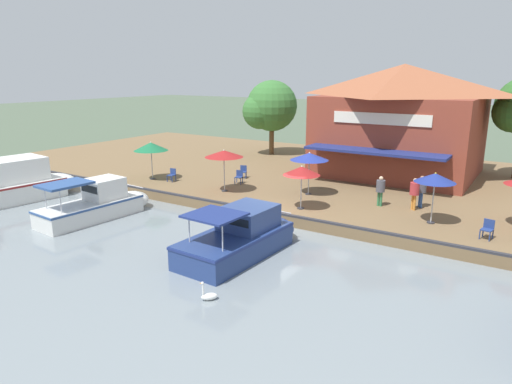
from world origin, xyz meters
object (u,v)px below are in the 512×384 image
Objects in this scene: waterfront_restaurant at (401,119)px; cafe_chair_back_row_seat at (488,228)px; motorboat_second_along at (11,186)px; motorboat_fourth_along at (100,204)px; cafe_chair_under_first_umbrella at (243,171)px; person_near_entrance at (422,188)px; person_mid_patio at (381,188)px; patio_umbrella_back_row at (151,147)px; person_at_quay_edge at (415,190)px; cafe_chair_far_corner_seat at (239,176)px; patio_umbrella_mid_patio_right at (435,178)px; motorboat_outer_channel at (244,235)px; patio_umbrella_by_entrance at (224,154)px; cafe_chair_mid_patio at (172,174)px; patio_umbrella_mid_patio_left at (302,171)px; tree_upstream_bank at (269,107)px; swan at (209,296)px; patio_umbrella_far_corner at (309,157)px.

waterfront_restaurant reaches higher than cafe_chair_back_row_seat.
motorboat_fourth_along is at bearing 96.12° from motorboat_second_along.
cafe_chair_under_first_umbrella is 1.00× the size of cafe_chair_back_row_seat.
person_mid_patio is at bearing -65.03° from person_near_entrance.
motorboat_fourth_along is (6.33, 2.50, -2.02)m from patio_umbrella_back_row.
person_at_quay_edge is (-0.23, 1.71, 0.04)m from person_mid_patio.
cafe_chair_far_corner_seat is at bearing -100.49° from cafe_chair_back_row_seat.
patio_umbrella_mid_patio_right is at bearing 23.92° from person_near_entrance.
patio_umbrella_back_row is 6.34m from cafe_chair_under_first_umbrella.
person_near_entrance is 10.46m from motorboat_outer_channel.
patio_umbrella_by_entrance is 2.99× the size of cafe_chair_mid_patio.
patio_umbrella_by_entrance is 1.48× the size of person_near_entrance.
motorboat_fourth_along is at bearing -57.51° from person_near_entrance.
patio_umbrella_by_entrance is 5.64m from patio_umbrella_mid_patio_left.
waterfront_restaurant is 4.80× the size of patio_umbrella_mid_patio_left.
person_near_entrance is at bearing 57.03° from tree_upstream_bank.
cafe_chair_under_first_umbrella is at bearing -145.64° from motorboat_outer_channel.
patio_umbrella_mid_patio_left is 5.74m from motorboat_outer_channel.
cafe_chair_under_first_umbrella is (-4.47, -6.68, -1.56)m from patio_umbrella_mid_patio_left.
person_near_entrance is 13.92m from swan.
motorboat_second_along is at bearing -75.40° from cafe_chair_back_row_seat.
cafe_chair_back_row_seat is 0.13× the size of tree_upstream_bank.
patio_umbrella_back_row reaches higher than cafe_chair_mid_patio.
patio_umbrella_mid_patio_left is 8.18m from cafe_chair_under_first_umbrella.
waterfront_restaurant is 12.11m from cafe_chair_far_corner_seat.
motorboat_fourth_along is at bearing -111.71° from swan.
cafe_chair_under_first_umbrella is 0.10× the size of motorboat_second_along.
tree_upstream_bank is (-13.60, -10.15, 2.05)m from patio_umbrella_mid_patio_left.
patio_umbrella_mid_patio_left is 8.94m from cafe_chair_back_row_seat.
patio_umbrella_mid_patio_left is 11.62m from patio_umbrella_back_row.
patio_umbrella_by_entrance is 0.39× the size of motorboat_fourth_along.
patio_umbrella_back_row is at bearing -118.31° from motorboat_outer_channel.
cafe_chair_under_first_umbrella is at bearing -97.29° from person_at_quay_edge.
motorboat_second_along is (6.51, -25.00, -0.09)m from cafe_chair_back_row_seat.
cafe_chair_under_first_umbrella is at bearing 166.37° from motorboat_fourth_along.
tree_upstream_bank is at bearing 163.04° from motorboat_second_along.
patio_umbrella_mid_patio_right is 23.77m from motorboat_second_along.
patio_umbrella_far_corner is at bearing 135.92° from motorboat_fourth_along.
cafe_chair_under_first_umbrella is (-3.27, -12.97, -1.72)m from patio_umbrella_mid_patio_right.
waterfront_restaurant reaches higher than patio_umbrella_back_row.
motorboat_outer_channel is (6.28, 5.68, -2.08)m from patio_umbrella_by_entrance.
motorboat_second_along is 12.94× the size of swan.
tree_upstream_bank reaches higher than patio_umbrella_mid_patio_left.
motorboat_fourth_along is (8.49, -3.08, -0.28)m from cafe_chair_far_corner_seat.
cafe_chair_under_first_umbrella is at bearing -99.78° from person_mid_patio.
patio_umbrella_back_row is 1.03× the size of patio_umbrella_mid_patio_right.
patio_umbrella_by_entrance is 12.91m from motorboat_second_along.
person_near_entrance is (-0.89, 1.90, 0.06)m from person_mid_patio.
patio_umbrella_mid_patio_right is 1.51× the size of person_mid_patio.
swan is at bearing 33.96° from patio_umbrella_by_entrance.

